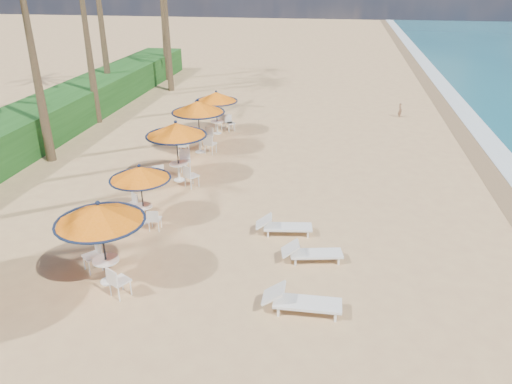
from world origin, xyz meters
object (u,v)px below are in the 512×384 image
station_0 (100,221)px  lounger_far (282,226)px  station_2 (176,137)px  station_3 (198,113)px  lounger_mid (310,252)px  station_1 (140,178)px  lounger_near (299,301)px  station_4 (218,102)px

station_0 → lounger_far: (4.53, 3.57, -1.63)m
station_2 → station_3: bearing=90.9°
station_0 → lounger_mid: 6.14m
station_1 → station_2: (0.07, 3.82, 0.24)m
lounger_far → lounger_near: bearing=-84.9°
station_2 → lounger_mid: 8.11m
station_3 → lounger_near: station_3 is taller
station_1 → station_2: bearing=88.9°
station_2 → station_0: bearing=-88.1°
station_0 → lounger_near: bearing=-5.0°
station_0 → station_4: bearing=90.4°
station_0 → station_3: (-0.30, 11.00, -0.03)m
station_4 → lounger_near: bearing=-69.1°
lounger_far → station_0: bearing=-149.4°
station_0 → lounger_far: size_ratio=1.32×
station_1 → lounger_mid: bearing=-15.4°
station_0 → lounger_near: 5.70m
station_3 → lounger_mid: size_ratio=1.36×
station_2 → station_4: station_2 is taller
station_3 → station_0: bearing=-88.4°
station_2 → station_4: bearing=88.8°
lounger_far → station_2: bearing=133.3°
station_2 → station_1: bearing=-91.1°
station_2 → lounger_near: bearing=-54.3°
station_1 → station_0: bearing=-85.0°
station_4 → station_0: bearing=-89.6°
station_0 → station_3: station_3 is taller
station_1 → lounger_mid: (5.88, -1.62, -1.35)m
lounger_near → lounger_far: (-0.91, 4.04, -0.03)m
lounger_near → lounger_far: size_ratio=1.06×
station_3 → lounger_far: bearing=-56.9°
station_0 → lounger_far: bearing=38.2°
lounger_near → lounger_mid: (0.11, 2.49, -0.03)m
station_1 → station_2: station_2 is taller
station_2 → station_3: (-0.05, 3.54, 0.01)m
lounger_mid → lounger_far: size_ratio=1.00×
station_2 → station_3: size_ratio=1.00×
station_0 → lounger_near: station_0 is taller
station_3 → station_4: bearing=86.5°
station_4 → lounger_mid: (5.67, -12.09, -1.40)m
lounger_near → lounger_mid: bearing=86.6°
station_2 → lounger_near: (5.69, -7.93, -1.55)m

